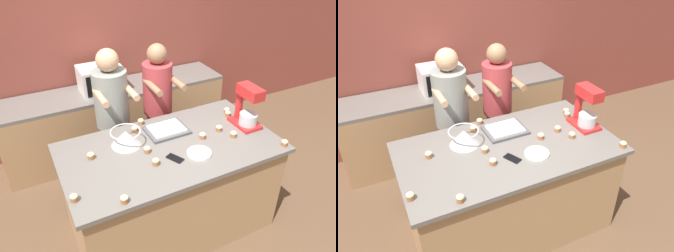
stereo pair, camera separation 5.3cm
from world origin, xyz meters
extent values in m
plane|color=brown|center=(0.00, 0.00, 0.00)|extent=(16.00, 16.00, 0.00)
cube|color=brown|center=(0.00, 1.85, 1.35)|extent=(10.00, 0.06, 2.70)
cube|color=#A87F56|center=(0.00, 0.00, 0.46)|extent=(1.82, 0.97, 0.91)
cube|color=#66605B|center=(0.00, 0.00, 0.93)|extent=(1.90, 1.03, 0.04)
cube|color=#A87F56|center=(0.00, 1.50, 0.42)|extent=(2.80, 0.60, 0.84)
cube|color=#66605B|center=(0.00, 1.50, 0.86)|extent=(2.80, 0.60, 0.04)
cylinder|color=#232328|center=(-0.26, 0.78, 0.41)|extent=(0.27, 0.27, 0.83)
cylinder|color=gray|center=(-0.26, 0.78, 1.12)|extent=(0.34, 0.34, 0.58)
sphere|color=tan|center=(-0.26, 0.78, 1.52)|extent=(0.22, 0.22, 0.22)
cylinder|color=tan|center=(-0.41, 0.61, 1.25)|extent=(0.06, 0.34, 0.06)
cylinder|color=tan|center=(-0.12, 0.61, 1.25)|extent=(0.06, 0.34, 0.06)
cylinder|color=brown|center=(0.25, 0.78, 0.42)|extent=(0.24, 0.24, 0.85)
cylinder|color=#A8383D|center=(0.25, 0.78, 1.12)|extent=(0.31, 0.31, 0.55)
sphere|color=#936B4C|center=(0.25, 0.78, 1.50)|extent=(0.20, 0.20, 0.20)
cylinder|color=#936B4C|center=(0.11, 0.61, 1.24)|extent=(0.06, 0.34, 0.06)
cylinder|color=#936B4C|center=(0.38, 0.61, 1.24)|extent=(0.06, 0.34, 0.06)
cube|color=red|center=(0.80, 0.00, 0.97)|extent=(0.20, 0.30, 0.03)
cylinder|color=red|center=(0.80, 0.11, 1.12)|extent=(0.07, 0.07, 0.28)
cube|color=red|center=(0.80, -0.02, 1.31)|extent=(0.13, 0.26, 0.10)
cylinder|color=#BCBCC1|center=(0.80, -0.04, 1.04)|extent=(0.17, 0.17, 0.11)
cone|color=#BCBCC1|center=(-0.33, 0.20, 1.02)|extent=(0.26, 0.26, 0.14)
torus|color=#BCBCC1|center=(-0.33, 0.20, 1.09)|extent=(0.27, 0.27, 0.01)
cube|color=#4C4C51|center=(0.08, 0.23, 0.96)|extent=(0.38, 0.30, 0.02)
cube|color=white|center=(0.08, 0.23, 0.98)|extent=(0.31, 0.24, 0.02)
cube|color=silver|center=(-0.16, 1.50, 1.03)|extent=(0.49, 0.36, 0.31)
cube|color=black|center=(-0.21, 1.32, 1.03)|extent=(0.34, 0.01, 0.25)
cube|color=#2D2D2D|center=(0.02, 1.32, 1.03)|extent=(0.10, 0.01, 0.25)
cube|color=black|center=(-0.05, -0.17, 0.96)|extent=(0.13, 0.16, 0.01)
cube|color=black|center=(-0.05, -0.17, 0.96)|extent=(0.11, 0.14, 0.00)
cylinder|color=white|center=(0.16, -0.21, 0.96)|extent=(0.21, 0.21, 0.02)
cylinder|color=#9E6038|center=(0.57, -0.13, 0.97)|extent=(0.05, 0.05, 0.03)
ellipsoid|color=beige|center=(0.57, -0.13, 0.99)|extent=(0.06, 0.06, 0.03)
cylinder|color=#9E6038|center=(0.52, 0.02, 0.97)|extent=(0.05, 0.05, 0.03)
ellipsoid|color=beige|center=(0.52, 0.02, 0.99)|extent=(0.06, 0.06, 0.03)
cylinder|color=#9E6038|center=(0.75, 0.20, 0.97)|extent=(0.05, 0.05, 0.03)
ellipsoid|color=beige|center=(0.75, 0.20, 0.99)|extent=(0.06, 0.06, 0.03)
cylinder|color=#9E6038|center=(0.31, -0.02, 0.97)|extent=(0.05, 0.05, 0.03)
ellipsoid|color=beige|center=(0.31, -0.02, 0.99)|extent=(0.06, 0.06, 0.03)
cylinder|color=#9E6038|center=(-0.22, -0.17, 0.97)|extent=(0.05, 0.05, 0.03)
ellipsoid|color=beige|center=(-0.22, -0.17, 0.99)|extent=(0.06, 0.06, 0.03)
cylinder|color=#9E6038|center=(-0.90, -0.28, 0.97)|extent=(0.05, 0.05, 0.03)
ellipsoid|color=beige|center=(-0.90, -0.28, 0.99)|extent=(0.06, 0.06, 0.03)
cylinder|color=#9E6038|center=(-0.09, 0.46, 0.97)|extent=(0.05, 0.05, 0.03)
ellipsoid|color=beige|center=(-0.09, 0.46, 0.99)|extent=(0.06, 0.06, 0.03)
cylinder|color=#9E6038|center=(-0.66, 0.14, 0.97)|extent=(0.05, 0.05, 0.03)
ellipsoid|color=beige|center=(-0.66, 0.14, 0.99)|extent=(0.06, 0.06, 0.03)
cylinder|color=#9E6038|center=(-0.59, -0.45, 0.97)|extent=(0.05, 0.05, 0.03)
ellipsoid|color=beige|center=(-0.59, -0.45, 0.99)|extent=(0.06, 0.06, 0.03)
cylinder|color=#9E6038|center=(0.78, 0.26, 0.97)|extent=(0.05, 0.05, 0.03)
ellipsoid|color=beige|center=(0.78, 0.26, 0.99)|extent=(0.06, 0.06, 0.03)
cylinder|color=#9E6038|center=(-0.19, 0.36, 0.97)|extent=(0.05, 0.05, 0.03)
ellipsoid|color=beige|center=(-0.19, 0.36, 0.99)|extent=(0.06, 0.06, 0.03)
cylinder|color=#9E6038|center=(0.89, -0.44, 0.97)|extent=(0.05, 0.05, 0.03)
ellipsoid|color=beige|center=(0.89, -0.44, 0.99)|extent=(0.06, 0.06, 0.03)
cylinder|color=#9E6038|center=(-0.22, 0.01, 0.97)|extent=(0.05, 0.05, 0.03)
ellipsoid|color=beige|center=(-0.22, 0.01, 0.99)|extent=(0.06, 0.06, 0.03)
camera|label=1|loc=(-1.07, -2.06, 2.60)|focal=35.00mm
camera|label=2|loc=(-1.02, -2.08, 2.60)|focal=35.00mm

